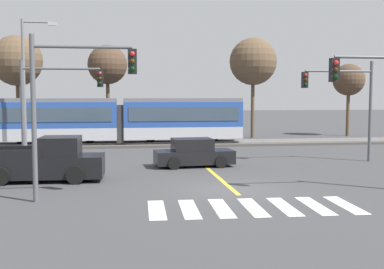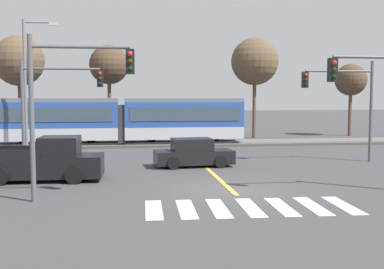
% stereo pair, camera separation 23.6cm
% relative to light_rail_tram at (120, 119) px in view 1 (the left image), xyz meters
% --- Properties ---
extents(ground_plane, '(200.00, 200.00, 0.00)m').
position_rel_light_rail_tram_xyz_m(ground_plane, '(4.57, -17.89, -2.05)').
color(ground_plane, '#3D3D3F').
extents(track_bed, '(120.00, 4.00, 0.18)m').
position_rel_light_rail_tram_xyz_m(track_bed, '(4.57, 0.01, -1.96)').
color(track_bed, '#4C4742').
rests_on(track_bed, ground).
extents(rail_near, '(120.00, 0.08, 0.10)m').
position_rel_light_rail_tram_xyz_m(rail_near, '(4.57, -0.71, -1.82)').
color(rail_near, '#939399').
rests_on(rail_near, track_bed).
extents(rail_far, '(120.00, 0.08, 0.10)m').
position_rel_light_rail_tram_xyz_m(rail_far, '(4.57, 0.73, -1.82)').
color(rail_far, '#939399').
rests_on(rail_far, track_bed).
extents(light_rail_tram, '(18.50, 2.64, 3.43)m').
position_rel_light_rail_tram_xyz_m(light_rail_tram, '(0.00, 0.00, 0.00)').
color(light_rail_tram, '#B7BAC1').
rests_on(light_rail_tram, track_bed).
extents(crosswalk_stripe_0, '(0.66, 2.82, 0.01)m').
position_rel_light_rail_tram_xyz_m(crosswalk_stripe_0, '(1.28, -20.97, -2.04)').
color(crosswalk_stripe_0, silver).
rests_on(crosswalk_stripe_0, ground).
extents(crosswalk_stripe_1, '(0.66, 2.82, 0.01)m').
position_rel_light_rail_tram_xyz_m(crosswalk_stripe_1, '(2.37, -21.01, -2.04)').
color(crosswalk_stripe_1, silver).
rests_on(crosswalk_stripe_1, ground).
extents(crosswalk_stripe_2, '(0.66, 2.82, 0.01)m').
position_rel_light_rail_tram_xyz_m(crosswalk_stripe_2, '(3.47, -21.05, -2.04)').
color(crosswalk_stripe_2, silver).
rests_on(crosswalk_stripe_2, ground).
extents(crosswalk_stripe_3, '(0.66, 2.82, 0.01)m').
position_rel_light_rail_tram_xyz_m(crosswalk_stripe_3, '(4.57, -21.09, -2.04)').
color(crosswalk_stripe_3, silver).
rests_on(crosswalk_stripe_3, ground).
extents(crosswalk_stripe_4, '(0.66, 2.82, 0.01)m').
position_rel_light_rail_tram_xyz_m(crosswalk_stripe_4, '(5.67, -21.13, -2.04)').
color(crosswalk_stripe_4, silver).
rests_on(crosswalk_stripe_4, ground).
extents(crosswalk_stripe_5, '(0.66, 2.82, 0.01)m').
position_rel_light_rail_tram_xyz_m(crosswalk_stripe_5, '(6.77, -21.17, -2.04)').
color(crosswalk_stripe_5, silver).
rests_on(crosswalk_stripe_5, ground).
extents(crosswalk_stripe_6, '(0.66, 2.82, 0.01)m').
position_rel_light_rail_tram_xyz_m(crosswalk_stripe_6, '(7.87, -21.21, -2.04)').
color(crosswalk_stripe_6, silver).
rests_on(crosswalk_stripe_6, ground).
extents(lane_centre_line, '(0.20, 17.10, 0.01)m').
position_rel_light_rail_tram_xyz_m(lane_centre_line, '(4.57, -10.54, -2.05)').
color(lane_centre_line, gold).
rests_on(lane_centre_line, ground).
extents(sedan_crossing, '(4.32, 2.16, 1.52)m').
position_rel_light_rail_tram_xyz_m(sedan_crossing, '(3.95, -11.40, -1.35)').
color(sedan_crossing, black).
rests_on(sedan_crossing, ground).
extents(pickup_truck, '(5.46, 2.37, 1.98)m').
position_rel_light_rail_tram_xyz_m(pickup_truck, '(-3.27, -14.79, -1.21)').
color(pickup_truck, black).
rests_on(pickup_truck, ground).
extents(traffic_light_mid_left, '(4.25, 0.38, 5.63)m').
position_rel_light_rail_tram_xyz_m(traffic_light_mid_left, '(-3.47, -10.82, 1.73)').
color(traffic_light_mid_left, '#515459').
rests_on(traffic_light_mid_left, ground).
extents(traffic_light_near_left, '(3.75, 0.38, 5.98)m').
position_rel_light_rail_tram_xyz_m(traffic_light_near_left, '(-1.69, -19.16, 1.91)').
color(traffic_light_near_left, '#515459').
rests_on(traffic_light_near_left, ground).
extents(traffic_light_mid_right, '(4.25, 0.38, 5.78)m').
position_rel_light_rail_tram_xyz_m(traffic_light_mid_right, '(12.89, -10.82, 1.74)').
color(traffic_light_mid_right, '#515459').
rests_on(traffic_light_mid_right, ground).
extents(street_lamp_west, '(2.35, 0.28, 8.97)m').
position_rel_light_rail_tram_xyz_m(street_lamp_west, '(-6.24, -2.59, 3.04)').
color(street_lamp_west, slate).
rests_on(street_lamp_west, ground).
extents(bare_tree_far_west, '(4.25, 4.25, 8.86)m').
position_rel_light_rail_tram_xyz_m(bare_tree_far_west, '(-8.56, 5.62, 4.66)').
color(bare_tree_far_west, brown).
rests_on(bare_tree_far_west, ground).
extents(bare_tree_west, '(3.40, 3.40, 8.17)m').
position_rel_light_rail_tram_xyz_m(bare_tree_west, '(-1.06, 5.57, 4.36)').
color(bare_tree_west, brown).
rests_on(bare_tree_west, ground).
extents(bare_tree_east, '(4.21, 4.21, 8.93)m').
position_rel_light_rail_tram_xyz_m(bare_tree_east, '(11.76, 5.14, 4.75)').
color(bare_tree_east, brown).
rests_on(bare_tree_east, ground).
extents(bare_tree_far_east, '(2.97, 2.97, 6.76)m').
position_rel_light_rail_tram_xyz_m(bare_tree_far_east, '(21.20, 5.85, 3.17)').
color(bare_tree_far_east, brown).
rests_on(bare_tree_far_east, ground).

